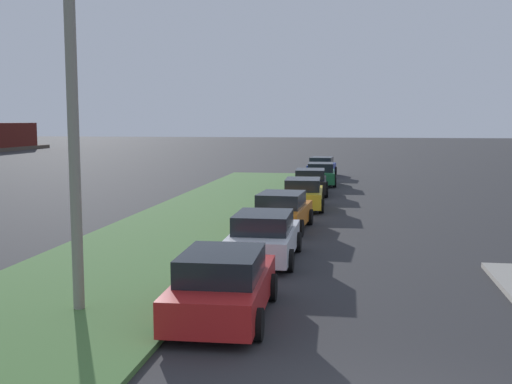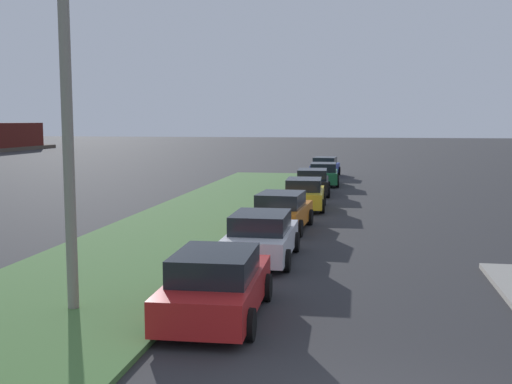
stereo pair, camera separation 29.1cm
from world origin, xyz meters
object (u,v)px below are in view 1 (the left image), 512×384
(parked_car_black, at_px, (310,182))
(parked_car_blue, at_px, (322,167))
(parked_car_orange, at_px, (282,212))
(parked_car_red, at_px, (223,285))
(parked_car_white, at_px, (264,237))
(parked_car_yellow, at_px, (303,194))
(streetlight, at_px, (88,111))
(parked_car_green, at_px, (321,174))

(parked_car_black, xyz_separation_m, parked_car_blue, (12.03, 0.01, 0.00))
(parked_car_orange, bearing_deg, parked_car_red, -176.63)
(parked_car_white, bearing_deg, parked_car_red, 178.85)
(parked_car_yellow, bearing_deg, parked_car_black, -1.58)
(parked_car_yellow, distance_m, streetlight, 17.72)
(parked_car_yellow, height_order, parked_car_blue, same)
(parked_car_black, bearing_deg, parked_car_yellow, 177.87)
(parked_car_white, height_order, parked_car_green, same)
(parked_car_red, relative_size, parked_car_blue, 0.99)
(parked_car_white, relative_size, parked_car_yellow, 0.99)
(streetlight, bearing_deg, parked_car_yellow, -10.24)
(parked_car_white, bearing_deg, parked_car_blue, -0.84)
(parked_car_red, xyz_separation_m, parked_car_yellow, (16.82, -0.27, 0.00))
(parked_car_blue, xyz_separation_m, streetlight, (-34.91, 2.98, 3.67))
(parked_car_red, bearing_deg, parked_car_green, -2.76)
(streetlight, bearing_deg, parked_car_red, -85.16)
(parked_car_orange, xyz_separation_m, parked_car_black, (11.75, -0.22, 0.00))
(parked_car_blue, height_order, streetlight, streetlight)
(parked_car_red, distance_m, parked_car_orange, 10.90)
(parked_car_green, bearing_deg, parked_car_black, 174.35)
(parked_car_white, relative_size, parked_car_black, 0.98)
(parked_car_blue, bearing_deg, parked_car_white, -177.18)
(parked_car_orange, height_order, streetlight, streetlight)
(parked_car_yellow, xyz_separation_m, streetlight, (-17.06, 3.08, 3.67))
(parked_car_red, height_order, parked_car_orange, same)
(parked_car_white, relative_size, streetlight, 0.58)
(streetlight, bearing_deg, parked_car_black, -7.46)
(parked_car_yellow, height_order, parked_car_black, same)
(parked_car_blue, bearing_deg, parked_car_yellow, -176.64)
(parked_car_orange, xyz_separation_m, streetlight, (-11.13, 2.78, 3.67))
(parked_car_black, bearing_deg, parked_car_white, 176.59)
(parked_car_orange, bearing_deg, parked_car_green, 1.51)
(parked_car_orange, xyz_separation_m, parked_car_green, (17.11, -0.50, 0.00))
(parked_car_yellow, bearing_deg, parked_car_red, 176.66)
(parked_car_orange, distance_m, parked_car_black, 11.75)
(parked_car_blue, bearing_deg, parked_car_green, -174.43)
(parked_car_red, distance_m, parked_car_green, 28.01)
(parked_car_white, distance_m, parked_car_yellow, 11.24)
(parked_car_white, distance_m, parked_car_green, 22.42)
(parked_car_black, relative_size, parked_car_green, 1.00)
(parked_car_black, relative_size, streetlight, 0.59)
(parked_car_orange, relative_size, parked_car_green, 1.00)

